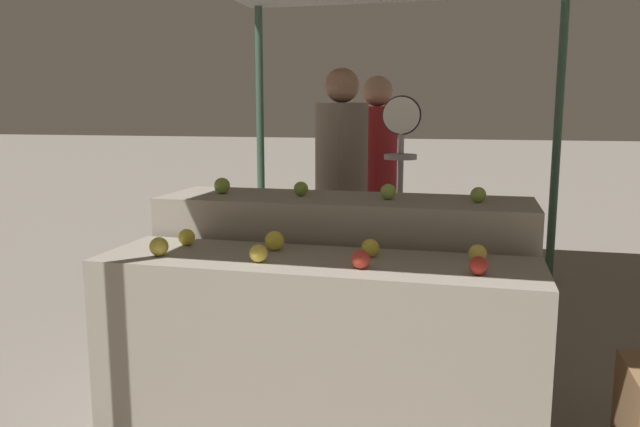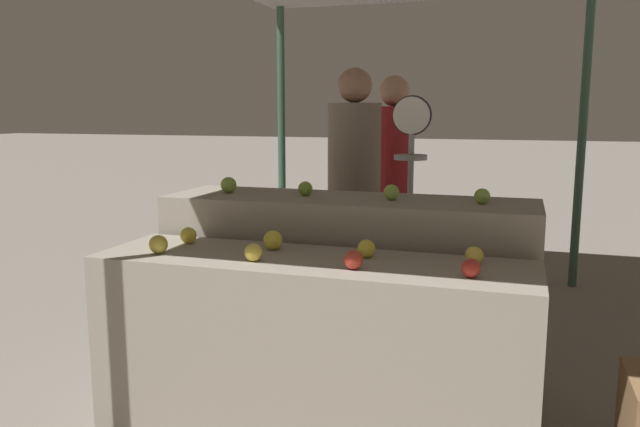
% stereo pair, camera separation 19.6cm
% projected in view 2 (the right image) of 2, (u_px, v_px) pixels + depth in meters
% --- Properties ---
extents(display_counter_front, '(1.93, 0.55, 0.83)m').
position_uv_depth(display_counter_front, '(311.00, 350.00, 2.78)').
color(display_counter_front, gray).
rests_on(display_counter_front, ground_plane).
extents(display_counter_back, '(1.93, 0.55, 1.02)m').
position_uv_depth(display_counter_back, '(347.00, 293.00, 3.32)').
color(display_counter_back, gray).
rests_on(display_counter_back, ground_plane).
extents(apple_front_0, '(0.08, 0.08, 0.08)m').
position_uv_depth(apple_front_0, '(158.00, 244.00, 2.80)').
color(apple_front_0, gold).
rests_on(apple_front_0, display_counter_front).
extents(apple_front_1, '(0.08, 0.08, 0.08)m').
position_uv_depth(apple_front_1, '(253.00, 252.00, 2.66)').
color(apple_front_1, yellow).
rests_on(apple_front_1, display_counter_front).
extents(apple_front_2, '(0.08, 0.08, 0.08)m').
position_uv_depth(apple_front_2, '(353.00, 260.00, 2.53)').
color(apple_front_2, red).
rests_on(apple_front_2, display_counter_front).
extents(apple_front_3, '(0.07, 0.07, 0.07)m').
position_uv_depth(apple_front_3, '(471.00, 268.00, 2.40)').
color(apple_front_3, '#B72D23').
rests_on(apple_front_3, display_counter_front).
extents(apple_front_4, '(0.08, 0.08, 0.08)m').
position_uv_depth(apple_front_4, '(188.00, 235.00, 3.02)').
color(apple_front_4, gold).
rests_on(apple_front_4, display_counter_front).
extents(apple_front_5, '(0.09, 0.09, 0.09)m').
position_uv_depth(apple_front_5, '(273.00, 240.00, 2.88)').
color(apple_front_5, gold).
rests_on(apple_front_5, display_counter_front).
extents(apple_front_6, '(0.08, 0.08, 0.08)m').
position_uv_depth(apple_front_6, '(366.00, 249.00, 2.73)').
color(apple_front_6, gold).
rests_on(apple_front_6, display_counter_front).
extents(apple_front_7, '(0.08, 0.08, 0.08)m').
position_uv_depth(apple_front_7, '(474.00, 256.00, 2.60)').
color(apple_front_7, yellow).
rests_on(apple_front_7, display_counter_front).
extents(apple_back_0, '(0.09, 0.09, 0.09)m').
position_uv_depth(apple_back_0, '(229.00, 185.00, 3.43)').
color(apple_back_0, '#84AD3D').
rests_on(apple_back_0, display_counter_back).
extents(apple_back_1, '(0.08, 0.08, 0.08)m').
position_uv_depth(apple_back_1, '(305.00, 189.00, 3.31)').
color(apple_back_1, '#7AA338').
rests_on(apple_back_1, display_counter_back).
extents(apple_back_2, '(0.08, 0.08, 0.08)m').
position_uv_depth(apple_back_2, '(391.00, 192.00, 3.16)').
color(apple_back_2, '#8EB247').
rests_on(apple_back_2, display_counter_back).
extents(apple_back_3, '(0.08, 0.08, 0.08)m').
position_uv_depth(apple_back_3, '(482.00, 196.00, 3.02)').
color(apple_back_3, '#8EB247').
rests_on(apple_back_3, display_counter_back).
extents(produce_scale, '(0.24, 0.20, 1.56)m').
position_uv_depth(produce_scale, '(411.00, 170.00, 3.79)').
color(produce_scale, '#99999E').
rests_on(produce_scale, ground_plane).
extents(person_vendor_at_scale, '(0.44, 0.44, 1.75)m').
position_uv_depth(person_vendor_at_scale, '(354.00, 179.00, 4.23)').
color(person_vendor_at_scale, '#2D2D38').
rests_on(person_vendor_at_scale, ground_plane).
extents(person_customer_left, '(0.42, 0.42, 1.73)m').
position_uv_depth(person_customer_left, '(393.00, 171.00, 4.75)').
color(person_customer_left, '#2D2D38').
rests_on(person_customer_left, ground_plane).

